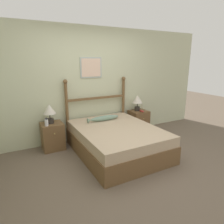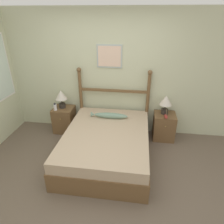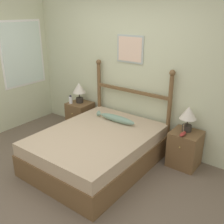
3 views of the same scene
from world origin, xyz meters
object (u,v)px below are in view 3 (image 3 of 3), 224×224
Objects in this scene: table_lamp_left at (79,89)px; bottle at (71,100)px; fish_pillow at (116,118)px; bed at (97,149)px; nightstand_right at (185,149)px; nightstand_left at (80,116)px; table_lamp_right at (188,115)px; model_boat at (183,134)px.

table_lamp_left is 0.26m from bottle.
bed is at bearing -87.08° from fish_pillow.
nightstand_right is 0.76× the size of fish_pillow.
bottle is (-0.12, -0.12, 0.36)m from nightstand_left.
table_lamp_right is 2.32× the size of bottle.
bottle is at bearing -125.26° from table_lamp_left.
table_lamp_left is (-0.02, 0.02, 0.55)m from nightstand_left.
table_lamp_right is 2.30m from bottle.
bottle is at bearing 179.69° from model_boat.
model_boat is (2.30, -0.01, -0.05)m from bottle.
model_boat is (2.20, -0.16, -0.24)m from table_lamp_left.
nightstand_right is 2.28m from table_lamp_left.
nightstand_left is 1.14m from fish_pillow.
table_lamp_left is at bearing 165.64° from fish_pillow.
table_lamp_left is (-2.21, 0.02, 0.55)m from nightstand_right.
table_lamp_right is at bearing 4.07° from bottle.
fish_pillow is (1.07, -0.26, 0.31)m from nightstand_left.
nightstand_left is at bearing 180.00° from nightstand_right.
table_lamp_left is at bearing 179.44° from nightstand_right.
nightstand_left is 2.19m from nightstand_right.
table_lamp_left is 0.54× the size of fish_pillow.
fish_pillow reaches higher than nightstand_right.
table_lamp_left is 2.09× the size of model_boat.
nightstand_right reaches higher than bed.
table_lamp_right is 0.30m from model_boat.
bed is 0.62m from fish_pillow.
model_boat is (0.02, -0.18, -0.24)m from table_lamp_right.
model_boat is (2.18, -0.13, 0.31)m from nightstand_left.
table_lamp_left reaches higher than model_boat.
bottle is at bearing -176.98° from nightstand_right.
bottle is 0.90× the size of model_boat.
model_boat reaches higher than bed.
bed is at bearing -144.27° from nightstand_right.
model_boat reaches higher than fish_pillow.
fish_pillow reaches higher than bed.
bed is 1.31m from model_boat.
table_lamp_left is (-1.11, 0.81, 0.56)m from bed.
fish_pillow is at bearing -14.36° from table_lamp_left.
nightstand_right is at bearing 0.00° from nightstand_left.
nightstand_left is 2.24m from table_lamp_right.
bed is 3.48× the size of nightstand_right.
nightstand_left is at bearing -47.45° from table_lamp_left.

